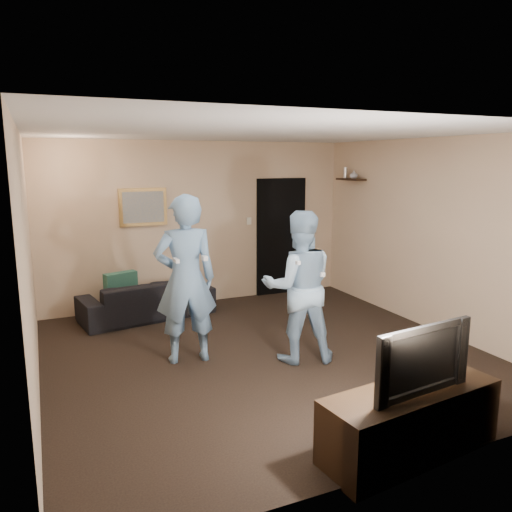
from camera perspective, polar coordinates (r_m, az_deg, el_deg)
name	(u,v)px	position (r m, az deg, el deg)	size (l,w,h in m)	color
ground	(265,354)	(6.13, 0.99, -11.12)	(5.00, 5.00, 0.00)	black
ceiling	(265,132)	(5.69, 1.08, 13.93)	(5.00, 5.00, 0.04)	silver
wall_back	(200,223)	(8.08, -6.45, 3.72)	(5.00, 0.04, 2.60)	tan
wall_front	(413,304)	(3.71, 17.54, -5.20)	(5.00, 0.04, 2.60)	tan
wall_left	(29,266)	(5.25, -24.56, -1.05)	(0.04, 5.00, 2.60)	tan
wall_right	(432,235)	(7.18, 19.47, 2.27)	(0.04, 5.00, 2.60)	tan
sofa	(147,299)	(7.58, -12.34, -4.80)	(1.92, 0.75, 0.56)	black
throw_pillow	(121,288)	(7.47, -15.17, -3.58)	(0.47, 0.15, 0.47)	#18483B
painting_frame	(143,207)	(7.81, -12.78, 5.49)	(0.72, 0.05, 0.57)	olive
painting_canvas	(143,207)	(7.78, -12.74, 5.47)	(0.62, 0.01, 0.47)	slate
doorway	(281,237)	(8.64, 2.87, 2.22)	(0.90, 0.06, 2.00)	black
light_switch	(249,221)	(8.35, -0.81, 4.02)	(0.08, 0.02, 0.12)	silver
wall_shelf	(351,179)	(8.45, 10.79, 8.60)	(0.20, 0.60, 0.03)	black
shelf_vase	(354,174)	(8.38, 11.11, 9.14)	(0.13, 0.13, 0.14)	#B5B5BA
shelf_figurine	(345,173)	(8.58, 10.17, 9.36)	(0.06, 0.06, 0.18)	silver
tv_console	(410,422)	(4.36, 17.20, -17.65)	(1.54, 0.50, 0.55)	black
television	(414,356)	(4.13, 17.63, -10.88)	(0.96, 0.13, 0.55)	black
wii_player_left	(186,279)	(5.72, -8.05, -2.66)	(0.75, 0.56, 1.94)	#6D96BE
wii_player_right	(299,287)	(5.73, 4.91, -3.53)	(1.01, 0.88, 1.75)	#90B5D2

